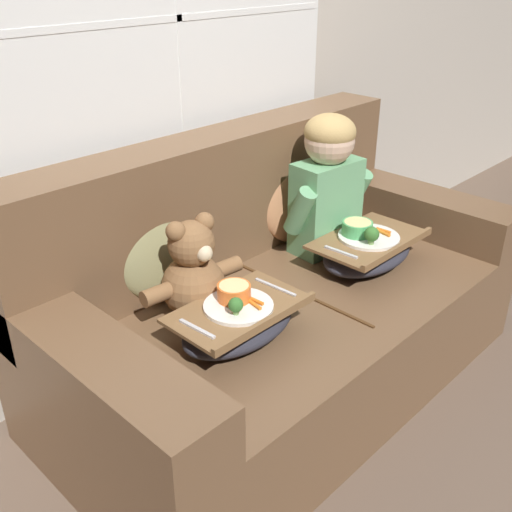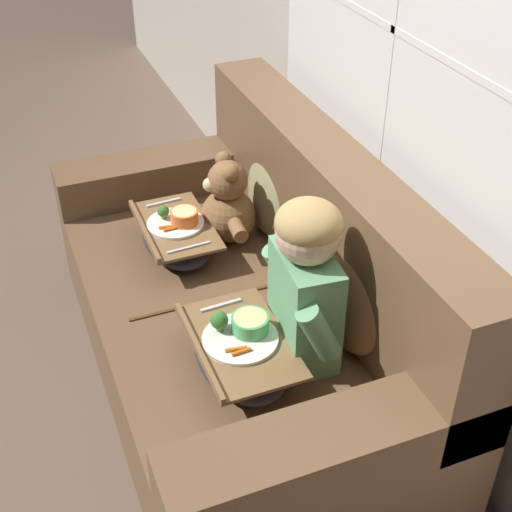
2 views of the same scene
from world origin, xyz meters
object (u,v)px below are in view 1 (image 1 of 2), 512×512
couch (273,303)px  throw_pillow_behind_child (293,194)px  teddy_bear (194,275)px  child_figure (328,178)px  lap_tray_teddy (239,321)px  throw_pillow_behind_teddy (159,247)px  lap_tray_child (367,249)px

couch → throw_pillow_behind_child: couch is taller
throw_pillow_behind_child → teddy_bear: throw_pillow_behind_child is taller
child_figure → lap_tray_teddy: 0.79m
throw_pillow_behind_child → lap_tray_teddy: bearing=-150.8°
couch → child_figure: bearing=6.6°
throw_pillow_behind_teddy → child_figure: 0.75m
couch → throw_pillow_behind_child: size_ratio=4.37×
couch → lap_tray_teddy: bearing=-153.9°
throw_pillow_behind_child → child_figure: size_ratio=0.75×
teddy_bear → throw_pillow_behind_teddy: bearing=89.9°
couch → teddy_bear: size_ratio=4.75×
teddy_bear → throw_pillow_behind_child: bearing=14.6°
child_figure → lap_tray_teddy: (-0.72, -0.22, -0.25)m
teddy_bear → lap_tray_teddy: 0.23m
child_figure → teddy_bear: size_ratio=1.45×
teddy_bear → lap_tray_child: (0.71, -0.21, -0.09)m
throw_pillow_behind_teddy → lap_tray_child: throw_pillow_behind_teddy is taller
throw_pillow_behind_teddy → lap_tray_teddy: size_ratio=0.89×
throw_pillow_behind_child → throw_pillow_behind_teddy: 0.72m
throw_pillow_behind_teddy → lap_tray_teddy: throw_pillow_behind_teddy is taller
throw_pillow_behind_teddy → teddy_bear: (-0.00, -0.19, -0.04)m
child_figure → lap_tray_child: child_figure is taller
couch → child_figure: 0.55m
throw_pillow_behind_child → lap_tray_child: size_ratio=0.93×
lap_tray_child → couch: bearing=153.8°
lap_tray_teddy → throw_pillow_behind_teddy: bearing=90.0°
lap_tray_teddy → couch: bearing=26.1°
couch → teddy_bear: (-0.36, 0.04, 0.25)m
couch → child_figure: child_figure is taller
throw_pillow_behind_child → child_figure: bearing=-90.0°
throw_pillow_behind_child → throw_pillow_behind_teddy: size_ratio=1.09×
lap_tray_child → lap_tray_teddy: lap_tray_child is taller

